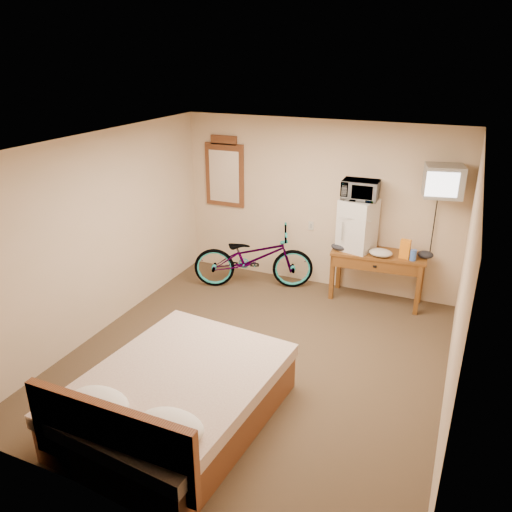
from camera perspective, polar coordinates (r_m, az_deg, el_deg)
name	(u,v)px	position (r m, az deg, el deg)	size (l,w,h in m)	color
room	(256,260)	(5.44, 0.00, -0.50)	(4.60, 4.64, 2.50)	#3C2F1E
desk	(378,262)	(7.22, 13.72, -0.62)	(1.33, 0.61, 0.75)	brown
mini_fridge	(358,225)	(7.13, 11.53, 3.52)	(0.54, 0.53, 0.73)	silver
microwave	(360,190)	(6.99, 11.84, 7.40)	(0.49, 0.33, 0.27)	silver
snack_bag	(405,249)	(7.05, 16.67, 0.77)	(0.13, 0.08, 0.27)	orange
blue_cup	(413,255)	(7.03, 17.52, 0.09)	(0.08, 0.08, 0.15)	#3F6ED9
cloth_cream	(381,253)	(7.06, 14.06, 0.37)	(0.32, 0.25, 0.10)	beige
cloth_dark_a	(340,247)	(7.17, 9.57, 1.06)	(0.25, 0.19, 0.09)	black
cloth_dark_b	(425,255)	(7.17, 18.79, 0.16)	(0.21, 0.18, 0.10)	black
crt_television	(443,181)	(6.80, 20.63, 8.01)	(0.53, 0.61, 0.41)	black
wall_mirror	(225,173)	(7.92, -3.61, 9.50)	(0.65, 0.04, 1.11)	brown
bicycle	(253,258)	(7.54, -0.30, -0.18)	(0.63, 1.81, 0.95)	black
bed	(174,400)	(4.99, -9.38, -15.94)	(1.77, 2.24, 0.90)	brown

